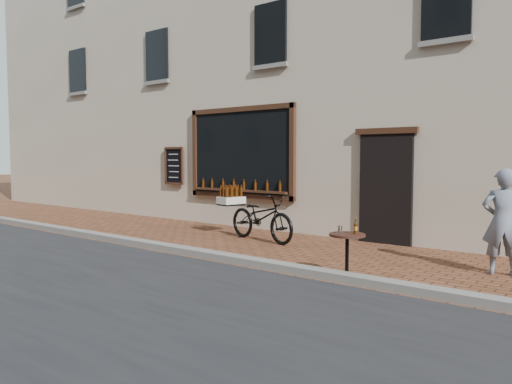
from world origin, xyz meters
The scene contains 6 objects.
ground centered at (0.00, 0.00, 0.00)m, with size 90.00×90.00×0.00m, color #5A321D.
kerb centered at (0.00, 0.20, 0.06)m, with size 90.00×0.25×0.12m, color slate.
shop_building centered at (0.00, 6.50, 5.00)m, with size 28.00×6.20×10.00m.
cargo_bicycle centered at (-0.28, 2.18, 0.51)m, with size 2.26×1.04×1.07m.
bistro_table centered at (2.72, 0.35, 0.47)m, with size 0.51×0.51×0.88m.
pedestrian centered at (4.37, 2.02, 0.79)m, with size 0.58×0.38×1.58m, color slate.
Camera 1 is at (6.08, -5.94, 1.74)m, focal length 35.00 mm.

